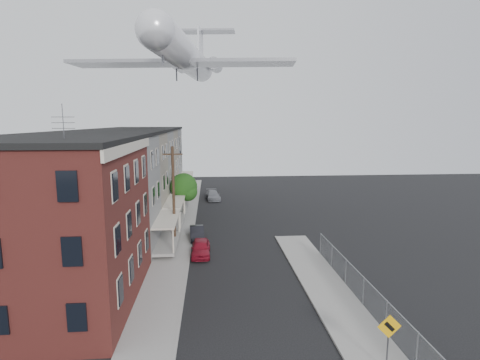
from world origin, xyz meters
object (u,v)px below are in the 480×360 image
Objects in this scene: car_near at (201,248)px; car_mid at (197,233)px; airplane at (186,56)px; utility_pole at (174,194)px; warning_sign at (389,334)px; car_far at (213,195)px; street_tree at (185,188)px.

car_near reaches higher than car_mid.
utility_pole is at bearing -95.99° from airplane.
warning_sign reaches higher than car_far.
car_mid is at bearing 96.21° from car_near.
utility_pole reaches higher than car_near.
car_near is at bearing -88.14° from car_mid.
airplane reaches higher than car_near.
warning_sign is 0.54× the size of street_tree.
airplane is (0.89, 8.47, 13.46)m from utility_pole.
car_mid is at bearing 114.54° from warning_sign.
airplane is at bearing 110.56° from warning_sign.
car_near is 0.86× the size of car_far.
street_tree is 9.40m from car_mid.
airplane reaches higher than street_tree.
airplane reaches higher than utility_pole.
airplane reaches higher than car_far.
car_far is at bearing 75.43° from airplane.
utility_pole is 1.99× the size of car_far.
street_tree reaches higher than warning_sign.
street_tree is 1.40× the size of car_mid.
car_near is at bearing -80.78° from street_tree.
airplane is at bearing 97.72° from car_near.
warning_sign reaches higher than car_mid.
car_far is 20.72m from airplane.
car_far is at bearing 70.16° from street_tree.
car_mid is 0.82× the size of car_far.
warning_sign is 0.62× the size of car_far.
car_far is 0.17× the size of airplane.
utility_pole is at bearing 120.48° from warning_sign.
car_mid is at bearing -101.72° from car_far.
car_mid is (1.67, -8.80, -2.84)m from street_tree.
car_mid is (2.00, 1.12, -4.06)m from utility_pole.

